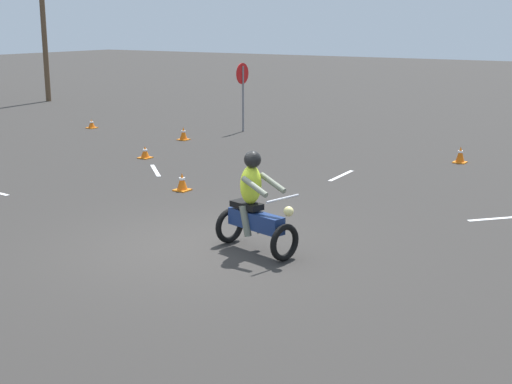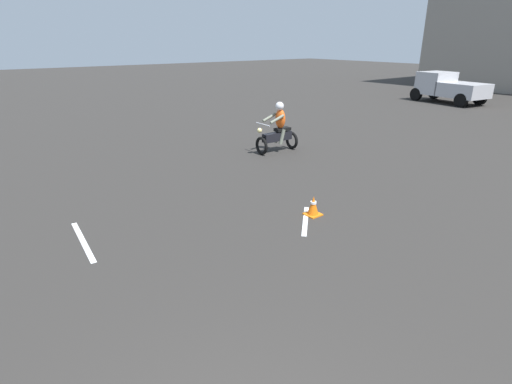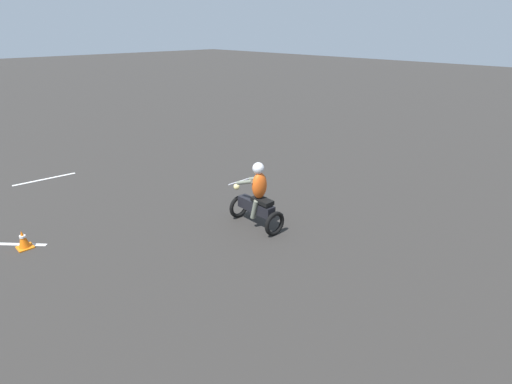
% 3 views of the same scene
% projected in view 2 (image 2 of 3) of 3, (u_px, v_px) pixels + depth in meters
% --- Properties ---
extents(motorcycle_rider_background, '(0.70, 1.52, 1.66)m').
position_uv_depth(motorcycle_rider_background, '(278.00, 130.00, 13.27)').
color(motorcycle_rider_background, black).
rests_on(motorcycle_rider_background, ground).
extents(pickup_truck, '(4.37, 2.51, 1.73)m').
position_uv_depth(pickup_truck, '(448.00, 87.00, 23.74)').
color(pickup_truck, black).
rests_on(pickup_truck, ground).
extents(traffic_cone_near_right, '(0.32, 0.32, 0.43)m').
position_uv_depth(traffic_cone_near_right, '(313.00, 206.00, 8.55)').
color(traffic_cone_near_right, orange).
rests_on(traffic_cone_near_right, ground).
extents(lane_stripe_nw, '(1.07, 1.12, 0.01)m').
position_uv_depth(lane_stripe_nw, '(305.00, 221.00, 8.35)').
color(lane_stripe_nw, silver).
rests_on(lane_stripe_nw, ground).
extents(lane_stripe_w, '(1.87, 0.25, 0.01)m').
position_uv_depth(lane_stripe_w, '(83.00, 241.00, 7.49)').
color(lane_stripe_w, silver).
rests_on(lane_stripe_w, ground).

